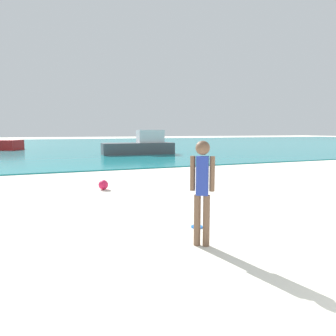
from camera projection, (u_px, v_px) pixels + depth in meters
water at (68, 145)px, 42.45m from camera, size 160.00×60.00×0.06m
person_standing at (202, 187)px, 4.99m from camera, size 0.34×0.26×1.73m
frisbee at (197, 227)px, 6.07m from camera, size 0.23×0.23×0.03m
boat_near at (141, 146)px, 24.40m from camera, size 5.69×2.13×1.90m
beach_ball at (103, 185)px, 9.97m from camera, size 0.31×0.31×0.31m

